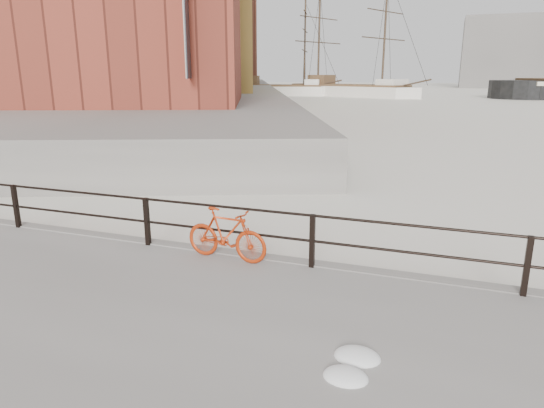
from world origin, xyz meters
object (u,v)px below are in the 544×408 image
Objects in this scene: bicycle at (226,234)px; workboat_near at (145,115)px; schooner_mid at (348,96)px; schooner_left at (275,95)px; workboat_far at (180,104)px.

workboat_near is at bearing 131.12° from bicycle.
schooner_left is (-12.60, -1.18, 0.00)m from schooner_mid.
schooner_left is 27.18m from workboat_far.
workboat_near is at bearing -98.28° from schooner_left.
workboat_near is 1.24× the size of workboat_far.
workboat_near is (2.06, -42.77, 0.00)m from schooner_left.
schooner_mid is (-12.64, 75.50, -0.85)m from bicycle.
bicycle is 39.16m from workboat_near.
schooner_mid is 1.30× the size of schooner_left.
workboat_far is at bearing 84.27° from workboat_near.
bicycle is at bearing -82.27° from schooner_left.
workboat_near is (-23.18, 31.55, -0.85)m from bicycle.
schooner_mid is 2.66× the size of workboat_far.
workboat_far is at bearing -108.31° from schooner_left.
bicycle is at bearing -84.29° from workboat_far.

